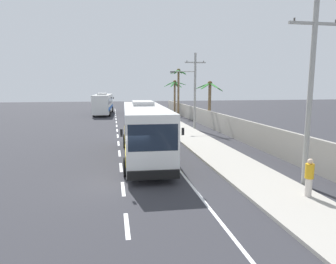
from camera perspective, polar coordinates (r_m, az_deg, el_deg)
The scene contains 13 objects.
ground_plane at distance 15.41m, azimuth -8.69°, elevation -9.41°, with size 160.00×160.00×0.00m, color #303035.
sidewalk_kerb at distance 26.09m, azimuth 5.69°, elevation -1.66°, with size 3.20×90.00×0.14m, color #A8A399.
lane_markings at distance 29.80m, azimuth -5.69°, elevation -0.48°, with size 3.44×71.00×0.01m.
boundary_wall at distance 30.90m, azimuth 10.44°, elevation 1.55°, with size 0.24×60.00×1.93m, color #9E998E.
coach_bus_foreground at distance 19.96m, azimuth -4.53°, elevation 0.57°, with size 3.28×12.08×3.73m.
coach_bus_far_lane at distance 51.89m, azimuth -12.27°, elevation 5.40°, with size 3.41×12.09×3.62m.
motorcycle_beside_bus at distance 30.16m, azimuth -2.15°, elevation 0.90°, with size 0.56×1.96×1.58m.
pedestrian_near_kerb at distance 14.06m, azimuth 25.35°, elevation -7.72°, with size 0.36×0.36×1.64m.
utility_pole_nearest at distance 15.39m, azimuth 25.53°, elevation 7.06°, with size 2.58×0.24×8.62m.
utility_pole_mid at distance 32.87m, azimuth 4.97°, elevation 8.23°, with size 3.91×0.24×8.28m.
palm_nearest at distance 35.45m, azimuth 7.95°, elevation 6.90°, with size 3.33×3.68×5.36m.
palm_second at distance 51.65m, azimuth 1.28°, elevation 8.04°, with size 4.02×3.66×5.76m.
palm_third at distance 46.54m, azimuth 2.00°, elevation 9.21°, with size 2.57×2.69×7.41m.
Camera 1 is at (-0.35, -14.64, 4.79)m, focal length 31.93 mm.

